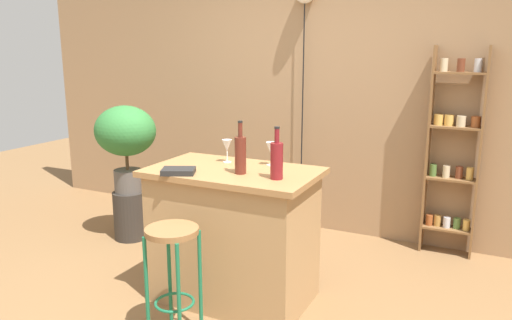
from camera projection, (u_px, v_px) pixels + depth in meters
name	position (u px, v px, depth m)	size (l,w,h in m)	color
ground	(213.00, 317.00, 3.29)	(12.00, 12.00, 0.00)	brown
back_wall	(316.00, 84.00, 4.69)	(6.40, 0.10, 2.80)	#997551
kitchen_counter	(234.00, 234.00, 3.45)	(1.14, 0.69, 0.94)	#A87F51
bar_stool	(173.00, 258.00, 2.96)	(0.32, 0.32, 0.70)	#196642
spice_shelf	(453.00, 152.00, 4.13)	(0.42, 0.16, 1.76)	brown
plant_stool	(130.00, 215.00, 4.61)	(0.30, 0.30, 0.45)	#2D2823
potted_plant	(125.00, 135.00, 4.44)	(0.56, 0.51, 0.79)	#514C47
bottle_wine_red	(240.00, 154.00, 3.21)	(0.08, 0.08, 0.35)	#5B2319
bottle_spirits_clear	(277.00, 159.00, 3.08)	(0.08, 0.08, 0.33)	maroon
wine_glass_left	(227.00, 146.00, 3.53)	(0.07, 0.07, 0.16)	silver
wine_glass_center	(271.00, 149.00, 3.44)	(0.07, 0.07, 0.16)	silver
cookbook	(178.00, 171.00, 3.23)	(0.21, 0.15, 0.04)	black
pendant_globe_light	(305.00, 0.00, 4.47)	(0.18, 0.18, 2.30)	black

